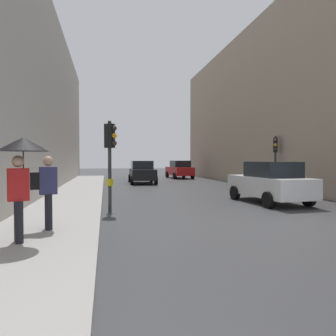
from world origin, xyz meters
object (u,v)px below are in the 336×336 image
at_px(traffic_light_mid_street, 275,153).
at_px(car_red_sedan, 180,169).
at_px(pedestrian_with_umbrella, 22,160).
at_px(traffic_light_near_right, 110,149).
at_px(car_dark_suv, 142,172).
at_px(car_white_compact, 270,182).
at_px(pedestrian_with_grey_backpack, 46,188).

bearing_deg(traffic_light_mid_street, car_red_sedan, 99.79).
height_order(car_red_sedan, pedestrian_with_umbrella, pedestrian_with_umbrella).
height_order(traffic_light_near_right, car_dark_suv, traffic_light_near_right).
height_order(car_red_sedan, car_dark_suv, same).
relative_size(car_white_compact, car_dark_suv, 1.02).
distance_m(traffic_light_mid_street, pedestrian_with_umbrella, 14.89).
relative_size(car_red_sedan, pedestrian_with_grey_backpack, 2.44).
relative_size(traffic_light_mid_street, car_dark_suv, 0.76).
distance_m(traffic_light_mid_street, car_dark_suv, 10.55).
xyz_separation_m(traffic_light_mid_street, pedestrian_with_grey_backpack, (-11.05, -8.54, -1.06)).
bearing_deg(traffic_light_near_right, car_red_sedan, 69.65).
xyz_separation_m(traffic_light_mid_street, pedestrian_with_umbrella, (-11.32, -9.65, -0.38)).
distance_m(car_red_sedan, pedestrian_with_grey_backpack, 23.96).
relative_size(traffic_light_near_right, car_red_sedan, 0.74).
distance_m(traffic_light_mid_street, car_white_compact, 5.32).
height_order(traffic_light_near_right, car_red_sedan, traffic_light_near_right).
bearing_deg(car_white_compact, traffic_light_near_right, -171.43).
xyz_separation_m(traffic_light_near_right, car_white_compact, (6.69, 1.01, -1.33)).
bearing_deg(car_white_compact, car_red_sedan, 88.72).
height_order(traffic_light_mid_street, pedestrian_with_umbrella, traffic_light_mid_street).
distance_m(traffic_light_near_right, car_dark_suv, 13.61).
xyz_separation_m(car_red_sedan, car_dark_suv, (-4.43, -5.85, 0.00)).
height_order(traffic_light_near_right, pedestrian_with_umbrella, traffic_light_near_right).
bearing_deg(pedestrian_with_umbrella, car_white_compact, 31.96).
bearing_deg(car_red_sedan, traffic_light_mid_street, -80.21).
bearing_deg(car_dark_suv, traffic_light_mid_street, -49.41).
relative_size(traffic_light_near_right, car_white_compact, 0.74).
bearing_deg(traffic_light_near_right, traffic_light_mid_street, 29.38).
bearing_deg(pedestrian_with_umbrella, car_red_sedan, 69.13).
xyz_separation_m(traffic_light_near_right, pedestrian_with_umbrella, (-1.84, -4.32, -0.37)).
bearing_deg(traffic_light_near_right, car_white_compact, 8.57).
distance_m(car_dark_suv, pedestrian_with_grey_backpack, 17.03).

